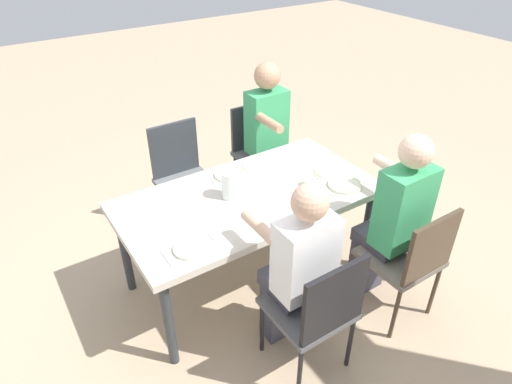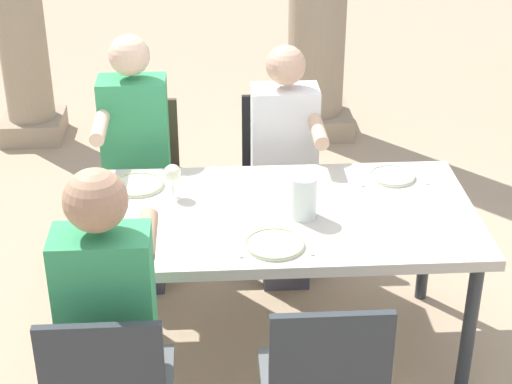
% 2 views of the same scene
% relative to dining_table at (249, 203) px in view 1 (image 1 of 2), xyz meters
% --- Properties ---
extents(ground_plane, '(16.00, 16.00, 0.00)m').
position_rel_dining_table_xyz_m(ground_plane, '(0.00, 0.00, -0.68)').
color(ground_plane, tan).
extents(dining_table, '(1.76, 0.92, 0.75)m').
position_rel_dining_table_xyz_m(dining_table, '(0.00, 0.00, 0.00)').
color(dining_table, beige).
rests_on(dining_table, ground).
extents(chair_west_north, '(0.44, 0.44, 0.89)m').
position_rel_dining_table_xyz_m(chair_west_north, '(-0.66, 0.88, -0.16)').
color(chair_west_north, '#6A6158').
rests_on(chair_west_north, ground).
extents(chair_west_south, '(0.44, 0.44, 0.91)m').
position_rel_dining_table_xyz_m(chair_west_south, '(-0.66, -0.88, -0.15)').
color(chair_west_south, '#5B5E61').
rests_on(chair_west_south, ground).
extents(chair_mid_north, '(0.44, 0.44, 0.90)m').
position_rel_dining_table_xyz_m(chair_mid_north, '(0.10, 0.88, -0.17)').
color(chair_mid_north, '#4F4F50').
rests_on(chair_mid_north, ground).
extents(chair_mid_south, '(0.44, 0.44, 0.92)m').
position_rel_dining_table_xyz_m(chair_mid_south, '(0.10, -0.88, -0.16)').
color(chair_mid_south, '#5B5E61').
rests_on(chair_mid_south, ground).
extents(diner_woman_green, '(0.35, 0.49, 1.33)m').
position_rel_dining_table_xyz_m(diner_woman_green, '(-0.67, 0.68, 0.03)').
color(diner_woman_green, '#3F3F4C').
rests_on(diner_woman_green, ground).
extents(diner_man_white, '(0.34, 0.49, 1.26)m').
position_rel_dining_table_xyz_m(diner_man_white, '(0.11, 0.68, -0.01)').
color(diner_man_white, '#3F3F4C').
rests_on(diner_man_white, ground).
extents(diner_guest_third, '(0.35, 0.50, 1.35)m').
position_rel_dining_table_xyz_m(diner_guest_third, '(-0.66, -0.70, 0.04)').
color(diner_guest_third, '#3F3F4C').
rests_on(diner_guest_third, ground).
extents(plate_0, '(0.24, 0.24, 0.02)m').
position_rel_dining_table_xyz_m(plate_0, '(-0.62, 0.27, 0.08)').
color(plate_0, silver).
rests_on(plate_0, dining_table).
extents(wine_glass_0, '(0.08, 0.08, 0.16)m').
position_rel_dining_table_xyz_m(wine_glass_0, '(-0.45, 0.17, 0.18)').
color(wine_glass_0, white).
rests_on(wine_glass_0, dining_table).
extents(fork_0, '(0.02, 0.17, 0.01)m').
position_rel_dining_table_xyz_m(fork_0, '(-0.77, 0.27, 0.07)').
color(fork_0, silver).
rests_on(fork_0, dining_table).
extents(spoon_0, '(0.02, 0.17, 0.01)m').
position_rel_dining_table_xyz_m(spoon_0, '(-0.47, 0.27, 0.07)').
color(spoon_0, silver).
rests_on(spoon_0, dining_table).
extents(plate_1, '(0.24, 0.24, 0.02)m').
position_rel_dining_table_xyz_m(plate_1, '(-0.03, -0.29, 0.08)').
color(plate_1, silver).
rests_on(plate_1, dining_table).
extents(fork_1, '(0.04, 0.17, 0.01)m').
position_rel_dining_table_xyz_m(fork_1, '(-0.18, -0.29, 0.07)').
color(fork_1, silver).
rests_on(fork_1, dining_table).
extents(spoon_1, '(0.03, 0.17, 0.01)m').
position_rel_dining_table_xyz_m(spoon_1, '(0.12, -0.29, 0.07)').
color(spoon_1, silver).
rests_on(spoon_1, dining_table).
extents(plate_2, '(0.21, 0.21, 0.02)m').
position_rel_dining_table_xyz_m(plate_2, '(0.57, 0.29, 0.08)').
color(plate_2, white).
rests_on(plate_2, dining_table).
extents(fork_2, '(0.02, 0.17, 0.01)m').
position_rel_dining_table_xyz_m(fork_2, '(0.42, 0.29, 0.07)').
color(fork_2, silver).
rests_on(fork_2, dining_table).
extents(spoon_2, '(0.02, 0.17, 0.01)m').
position_rel_dining_table_xyz_m(spoon_2, '(0.72, 0.29, 0.07)').
color(spoon_2, silver).
rests_on(spoon_2, dining_table).
extents(water_pitcher, '(0.12, 0.12, 0.19)m').
position_rel_dining_table_xyz_m(water_pitcher, '(0.11, -0.05, 0.15)').
color(water_pitcher, white).
rests_on(water_pitcher, dining_table).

